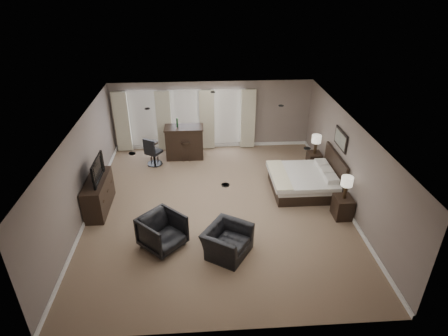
{
  "coord_description": "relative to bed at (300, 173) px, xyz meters",
  "views": [
    {
      "loc": [
        -0.44,
        -9.16,
        6.3
      ],
      "look_at": [
        0.2,
        0.4,
        1.1
      ],
      "focal_mm": 30.0,
      "sensor_mm": 36.0,
      "label": 1
    }
  ],
  "objects": [
    {
      "name": "bar_stool_right",
      "position": [
        -3.57,
        2.34,
        -0.25
      ],
      "size": [
        0.44,
        0.44,
        0.76
      ],
      "primitive_type": "cube",
      "rotation": [
        0.0,
        0.0,
        -0.27
      ],
      "color": "black",
      "rests_on": "ground"
    },
    {
      "name": "armchair_far",
      "position": [
        -4.06,
        -2.4,
        -0.14
      ],
      "size": [
        1.3,
        1.31,
        0.98
      ],
      "primitive_type": "imported",
      "rotation": [
        0.0,
        0.0,
        0.81
      ],
      "color": "black",
      "rests_on": "ground"
    },
    {
      "name": "lamp_far",
      "position": [
        0.89,
        1.45,
        0.29
      ],
      "size": [
        0.32,
        0.32,
        0.67
      ],
      "primitive_type": "cube",
      "color": "beige",
      "rests_on": "nightstand_far"
    },
    {
      "name": "wall_art",
      "position": [
        1.12,
        0.0,
        1.12
      ],
      "size": [
        0.04,
        0.96,
        0.56
      ],
      "primitive_type": "cube",
      "color": "slate",
      "rests_on": "room"
    },
    {
      "name": "bar_stool_left",
      "position": [
        -4.74,
        2.39,
        -0.25
      ],
      "size": [
        0.37,
        0.37,
        0.76
      ],
      "primitive_type": "cube",
      "rotation": [
        0.0,
        0.0,
        0.03
      ],
      "color": "black",
      "rests_on": "ground"
    },
    {
      "name": "bar_counter",
      "position": [
        -3.63,
        2.62,
        -0.02
      ],
      "size": [
        1.4,
        0.73,
        1.22
      ],
      "primitive_type": "cube",
      "color": "black",
      "rests_on": "ground"
    },
    {
      "name": "armchair_near",
      "position": [
        -2.46,
        -2.76,
        -0.15
      ],
      "size": [
        1.21,
        1.32,
        0.97
      ],
      "primitive_type": "imported",
      "rotation": [
        0.0,
        0.0,
        0.99
      ],
      "color": "black",
      "rests_on": "ground"
    },
    {
      "name": "dresser",
      "position": [
        -6.03,
        -0.59,
        -0.14
      ],
      "size": [
        0.54,
        1.67,
        0.97
      ],
      "primitive_type": "cube",
      "color": "black",
      "rests_on": "ground"
    },
    {
      "name": "room",
      "position": [
        -2.58,
        -0.77,
        0.67
      ],
      "size": [
        7.6,
        8.6,
        2.64
      ],
      "color": "#78614C",
      "rests_on": "ground"
    },
    {
      "name": "nightstand_far",
      "position": [
        0.89,
        1.45,
        -0.34
      ],
      "size": [
        0.44,
        0.54,
        0.59
      ],
      "primitive_type": "cube",
      "color": "black",
      "rests_on": "ground"
    },
    {
      "name": "nightstand_near",
      "position": [
        0.89,
        -1.45,
        -0.31
      ],
      "size": [
        0.47,
        0.58,
        0.63
      ],
      "primitive_type": "cube",
      "color": "black",
      "rests_on": "ground"
    },
    {
      "name": "lamp_near",
      "position": [
        0.89,
        -1.45,
        0.33
      ],
      "size": [
        0.32,
        0.32,
        0.67
      ],
      "primitive_type": "cube",
      "color": "beige",
      "rests_on": "nightstand_near"
    },
    {
      "name": "window_bay",
      "position": [
        -3.58,
        3.34,
        0.57
      ],
      "size": [
        5.25,
        0.2,
        2.3
      ],
      "color": "silver",
      "rests_on": "room"
    },
    {
      "name": "tv",
      "position": [
        -6.03,
        -0.59,
        0.42
      ],
      "size": [
        0.66,
        1.14,
        0.15
      ],
      "primitive_type": "imported",
      "rotation": [
        0.0,
        0.0,
        1.57
      ],
      "color": "black",
      "rests_on": "dresser"
    },
    {
      "name": "bed",
      "position": [
        0.0,
        0.0,
        0.0
      ],
      "size": [
        1.98,
        1.89,
        1.26
      ],
      "primitive_type": "cube",
      "color": "silver",
      "rests_on": "ground"
    },
    {
      "name": "desk_chair",
      "position": [
        -4.71,
        2.1,
        -0.1
      ],
      "size": [
        0.74,
        0.74,
        1.05
      ],
      "primitive_type": "cube",
      "rotation": [
        0.0,
        0.0,
        2.57
      ],
      "color": "black",
      "rests_on": "ground"
    }
  ]
}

